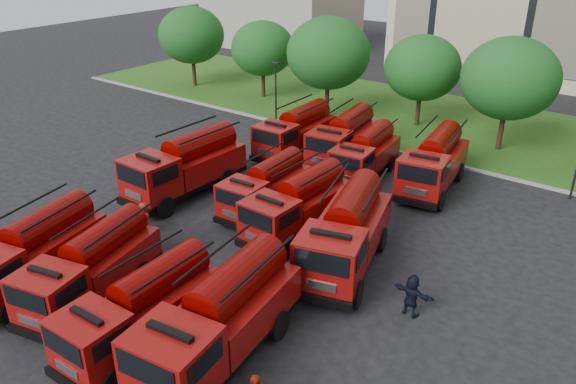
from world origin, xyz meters
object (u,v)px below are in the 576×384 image
object	(u,v)px
fire_truck_5	(266,186)
fire_truck_9	(344,138)
fire_truck_4	(186,165)
firefighter_4	(146,233)
fire_truck_2	(142,309)
fire_truck_11	(434,162)
fire_truck_10	(366,154)
firefighter_1	(59,315)
fire_truck_6	(299,204)
firefighter_5	(410,314)
fire_truck_1	(91,267)
fire_truck_7	(346,232)
fire_truck_0	(33,251)
fire_truck_8	(296,131)
fire_truck_3	(220,319)

from	to	relation	value
fire_truck_5	fire_truck_9	bearing A→B (deg)	89.21
fire_truck_4	firefighter_4	xyz separation A→B (m)	(1.82, -4.78, -1.82)
fire_truck_2	fire_truck_11	distance (m)	20.07
fire_truck_4	fire_truck_5	size ratio (longest dim) A/B	1.22
fire_truck_10	firefighter_1	distance (m)	20.36
fire_truck_6	fire_truck_11	world-z (taller)	fire_truck_11
fire_truck_11	firefighter_5	world-z (taller)	fire_truck_11
fire_truck_1	firefighter_1	bearing A→B (deg)	-110.42
fire_truck_1	fire_truck_7	xyz separation A→B (m)	(7.30, 8.65, 0.22)
fire_truck_2	firefighter_1	world-z (taller)	fire_truck_2
fire_truck_9	firefighter_4	world-z (taller)	fire_truck_9
fire_truck_10	fire_truck_0	bearing A→B (deg)	-113.28
fire_truck_4	firefighter_1	world-z (taller)	fire_truck_4
fire_truck_8	fire_truck_6	bearing A→B (deg)	-54.85
fire_truck_4	firefighter_5	xyz separation A→B (m)	(15.87, -2.70, -1.82)
fire_truck_0	fire_truck_4	bearing A→B (deg)	84.75
fire_truck_1	fire_truck_3	xyz separation A→B (m)	(6.93, 0.54, 0.20)
fire_truck_4	fire_truck_1	bearing A→B (deg)	-64.50
fire_truck_2	fire_truck_10	size ratio (longest dim) A/B	1.02
fire_truck_7	firefighter_1	xyz separation A→B (m)	(-7.51, -10.35, -1.81)
fire_truck_3	fire_truck_6	size ratio (longest dim) A/B	1.15
fire_truck_5	fire_truck_9	size ratio (longest dim) A/B	0.88
fire_truck_5	firefighter_1	world-z (taller)	fire_truck_5
fire_truck_8	firefighter_5	size ratio (longest dim) A/B	3.81
fire_truck_5	fire_truck_10	size ratio (longest dim) A/B	0.96
fire_truck_9	fire_truck_11	xyz separation A→B (m)	(6.68, -0.57, 0.06)
fire_truck_6	fire_truck_0	bearing A→B (deg)	-120.77
fire_truck_8	fire_truck_4	bearing A→B (deg)	-100.49
fire_truck_3	firefighter_5	bearing A→B (deg)	47.84
fire_truck_6	firefighter_5	bearing A→B (deg)	-19.31
fire_truck_9	fire_truck_11	distance (m)	6.71
fire_truck_1	firefighter_5	xyz separation A→B (m)	(11.42, 7.09, -1.59)
fire_truck_4	fire_truck_8	distance (m)	9.21
fire_truck_1	fire_truck_2	distance (m)	4.01
fire_truck_9	firefighter_4	distance (m)	15.20
fire_truck_5	firefighter_1	distance (m)	12.70
fire_truck_1	firefighter_4	distance (m)	5.88
fire_truck_6	fire_truck_11	size ratio (longest dim) A/B	0.91
fire_truck_1	fire_truck_8	size ratio (longest dim) A/B	1.00
fire_truck_5	fire_truck_8	size ratio (longest dim) A/B	0.90
fire_truck_2	fire_truck_5	xyz separation A→B (m)	(-3.24, 11.47, -0.10)
fire_truck_1	fire_truck_8	bearing A→B (deg)	85.80
fire_truck_7	fire_truck_9	bearing A→B (deg)	106.12
fire_truck_7	fire_truck_11	world-z (taller)	fire_truck_7
firefighter_4	fire_truck_4	bearing A→B (deg)	-36.80
fire_truck_10	firefighter_4	xyz separation A→B (m)	(-5.43, -13.38, -1.53)
fire_truck_10	firefighter_1	size ratio (longest dim) A/B	3.50
fire_truck_10	fire_truck_1	bearing A→B (deg)	-105.02
fire_truck_1	fire_truck_6	bearing A→B (deg)	56.67
firefighter_5	fire_truck_3	bearing A→B (deg)	58.28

